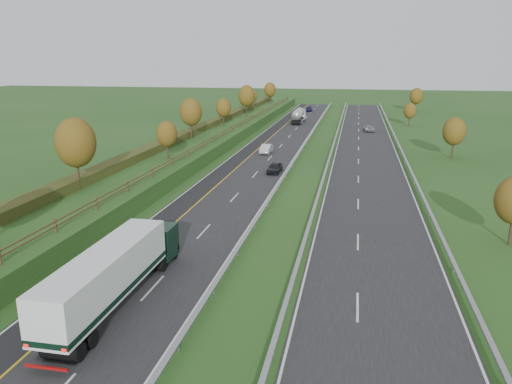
{
  "coord_description": "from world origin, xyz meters",
  "views": [
    {
      "loc": [
        14.54,
        -18.77,
        15.44
      ],
      "look_at": [
        4.81,
        29.86,
        2.2
      ],
      "focal_mm": 35.0,
      "sensor_mm": 36.0,
      "label": 1
    }
  ],
  "objects_px": {
    "car_dark_near": "(275,168)",
    "car_silver_mid": "(266,149)",
    "road_tanker": "(299,115)",
    "box_lorry": "(115,272)",
    "car_small_far": "(309,109)",
    "car_oncoming": "(369,128)"
  },
  "relations": [
    {
      "from": "car_dark_near",
      "to": "car_silver_mid",
      "type": "height_order",
      "value": "car_silver_mid"
    },
    {
      "from": "box_lorry",
      "to": "car_small_far",
      "type": "relative_size",
      "value": 3.48
    },
    {
      "from": "box_lorry",
      "to": "car_silver_mid",
      "type": "relative_size",
      "value": 3.58
    },
    {
      "from": "car_silver_mid",
      "to": "box_lorry",
      "type": "bearing_deg",
      "value": -88.45
    },
    {
      "from": "car_dark_near",
      "to": "car_oncoming",
      "type": "bearing_deg",
      "value": 76.38
    },
    {
      "from": "road_tanker",
      "to": "car_small_far",
      "type": "height_order",
      "value": "road_tanker"
    },
    {
      "from": "box_lorry",
      "to": "road_tanker",
      "type": "bearing_deg",
      "value": 89.74
    },
    {
      "from": "box_lorry",
      "to": "car_small_far",
      "type": "distance_m",
      "value": 126.06
    },
    {
      "from": "car_small_far",
      "to": "car_oncoming",
      "type": "xyz_separation_m",
      "value": [
        17.09,
        -40.71,
        -0.04
      ]
    },
    {
      "from": "road_tanker",
      "to": "car_silver_mid",
      "type": "relative_size",
      "value": 2.47
    },
    {
      "from": "road_tanker",
      "to": "box_lorry",
      "type": "bearing_deg",
      "value": -90.26
    },
    {
      "from": "car_dark_near",
      "to": "car_small_far",
      "type": "xyz_separation_m",
      "value": [
        -3.37,
        85.7,
        -0.04
      ]
    },
    {
      "from": "road_tanker",
      "to": "car_dark_near",
      "type": "xyz_separation_m",
      "value": [
        3.35,
        -57.79,
        -1.1
      ]
    },
    {
      "from": "car_small_far",
      "to": "car_oncoming",
      "type": "height_order",
      "value": "car_small_far"
    },
    {
      "from": "road_tanker",
      "to": "car_silver_mid",
      "type": "height_order",
      "value": "road_tanker"
    },
    {
      "from": "road_tanker",
      "to": "car_silver_mid",
      "type": "bearing_deg",
      "value": -90.63
    },
    {
      "from": "car_small_far",
      "to": "car_dark_near",
      "type": "bearing_deg",
      "value": -90.29
    },
    {
      "from": "road_tanker",
      "to": "car_silver_mid",
      "type": "xyz_separation_m",
      "value": [
        -0.48,
        -43.22,
        -1.07
      ]
    },
    {
      "from": "road_tanker",
      "to": "car_small_far",
      "type": "relative_size",
      "value": 2.4
    },
    {
      "from": "car_dark_near",
      "to": "box_lorry",
      "type": "bearing_deg",
      "value": -92.03
    },
    {
      "from": "car_silver_mid",
      "to": "car_small_far",
      "type": "distance_m",
      "value": 71.12
    },
    {
      "from": "box_lorry",
      "to": "car_silver_mid",
      "type": "distance_m",
      "value": 54.95
    }
  ]
}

